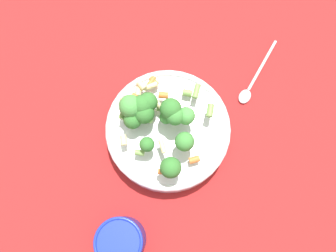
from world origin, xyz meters
TOP-DOWN VIEW (x-y plane):
  - ground_plane at (0.00, 0.00)m, footprint 3.00×3.00m
  - bowl at (0.00, 0.00)m, footprint 0.26×0.26m
  - pasta_salad at (-0.00, -0.02)m, footprint 0.20×0.19m
  - cup at (0.24, -0.03)m, footprint 0.09×0.09m
  - spoon at (-0.16, 0.16)m, footprint 0.18×0.07m

SIDE VIEW (x-z plane):
  - ground_plane at x=0.00m, z-range 0.00..0.00m
  - spoon at x=-0.16m, z-range 0.00..0.01m
  - bowl at x=0.00m, z-range 0.00..0.05m
  - cup at x=0.24m, z-range 0.00..0.09m
  - pasta_salad at x=0.00m, z-range 0.05..0.13m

